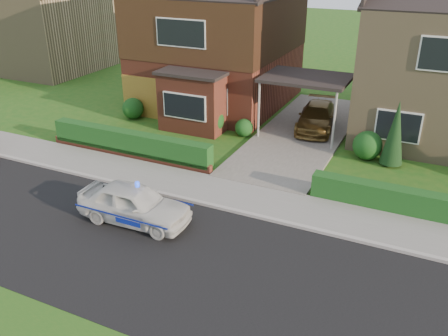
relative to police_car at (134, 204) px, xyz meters
The scene contains 22 objects.
ground 2.95m from the police_car, 24.64° to the right, with size 120.00×120.00×0.00m, color #1C5316.
road 2.95m from the police_car, 24.64° to the right, with size 60.00×6.00×0.02m, color black.
kerb 3.25m from the police_car, 35.27° to the left, with size 60.00×0.16×0.12m, color #9E9993.
sidewalk 3.95m from the police_car, 47.95° to the left, with size 60.00×2.00×0.10m, color slate.
driveway 10.16m from the police_car, 75.05° to the left, with size 3.80×12.00×0.12m, color #666059.
house_left 13.47m from the police_car, 104.00° to the left, with size 7.50×9.53×7.25m.
carport_link 10.30m from the police_car, 74.99° to the left, with size 3.80×3.00×2.77m.
garage_door 10.42m from the police_car, 122.74° to the left, with size 2.20×0.10×2.10m, color brown.
dwarf_wall 5.21m from the police_car, 127.83° to the left, with size 7.70×0.25×0.36m, color brown.
hedge_left 5.35m from the police_car, 126.84° to the left, with size 7.50×0.55×0.90m, color #133D17.
hedge_right 9.41m from the police_car, 26.25° to the left, with size 7.50×0.55×0.80m, color #133D17.
shrub_left_far 10.17m from the police_car, 125.33° to the left, with size 1.08×1.08×1.08m, color #133D17.
shrub_left_mid 8.22m from the police_car, 99.69° to the left, with size 1.32×1.32×1.32m, color #133D17.
shrub_left_near 8.41m from the police_car, 88.53° to the left, with size 0.84×0.84×0.84m, color #133D17.
shrub_right_near 10.05m from the police_car, 54.65° to the left, with size 1.20×1.20×1.20m, color #133D17.
conifer_a 10.53m from the police_car, 49.57° to the left, with size 0.90×0.90×2.60m, color black.
neighbour_left 22.92m from the police_car, 139.59° to the left, with size 6.50×7.00×5.20m, color #927D59.
police_car is the anchor object (origin of this frame).
driveway_car 10.98m from the police_car, 73.94° to the left, with size 1.61×3.96×1.15m, color brown.
potted_plant_a 4.86m from the police_car, 98.54° to the left, with size 0.37×0.25×0.71m, color gray.
potted_plant_b 5.35m from the police_car, 116.15° to the left, with size 0.38×0.47×0.85m, color gray.
potted_plant_c 8.14m from the police_car, 106.45° to the left, with size 0.40×0.40×0.71m, color gray.
Camera 1 is at (5.53, -9.42, 8.05)m, focal length 38.00 mm.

